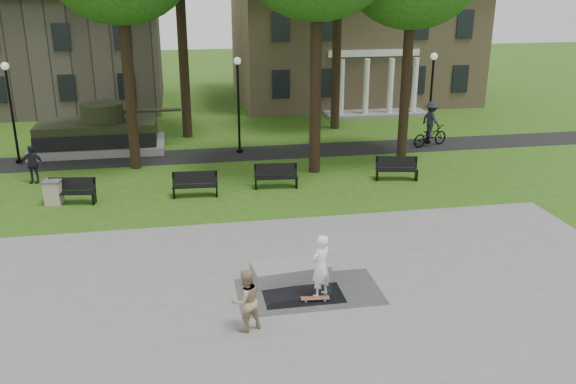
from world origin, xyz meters
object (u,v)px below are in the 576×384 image
object	(u,v)px
concrete_block	(290,271)
cyclist	(431,128)
friend_watching	(246,300)
park_bench_0	(72,190)
trash_bin	(53,192)
skateboarder	(321,266)

from	to	relation	value
concrete_block	cyclist	world-z (taller)	cyclist
friend_watching	park_bench_0	xyz separation A→B (m)	(-5.63, 10.24, -0.30)
cyclist	trash_bin	size ratio (longest dim) A/B	2.43
concrete_block	friend_watching	distance (m)	3.00
concrete_block	park_bench_0	distance (m)	10.59
cyclist	trash_bin	xyz separation A→B (m)	(-17.75, -5.54, -0.47)
concrete_block	cyclist	bearing A→B (deg)	53.55
park_bench_0	trash_bin	size ratio (longest dim) A/B	1.92
friend_watching	trash_bin	bearing A→B (deg)	-82.12
concrete_block	friend_watching	world-z (taller)	friend_watching
friend_watching	trash_bin	world-z (taller)	friend_watching
trash_bin	cyclist	bearing A→B (deg)	17.33
cyclist	park_bench_0	size ratio (longest dim) A/B	1.26
skateboarder	park_bench_0	xyz separation A→B (m)	(-7.82, 8.94, -0.41)
skateboarder	friend_watching	world-z (taller)	skateboarder
friend_watching	trash_bin	size ratio (longest dim) A/B	1.68
concrete_block	friend_watching	bearing A→B (deg)	-122.38
concrete_block	friend_watching	xyz separation A→B (m)	(-1.58, -2.49, 0.58)
park_bench_0	concrete_block	bearing A→B (deg)	-38.68
skateboarder	cyclist	bearing A→B (deg)	-155.95
skateboarder	park_bench_0	bearing A→B (deg)	-82.34
skateboarder	concrete_block	bearing A→B (deg)	-96.25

